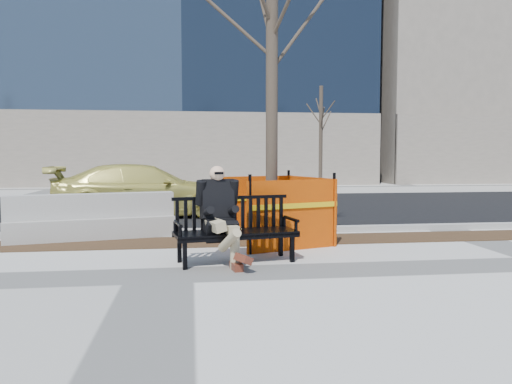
# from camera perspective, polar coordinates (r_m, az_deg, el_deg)

# --- Properties ---
(ground) EXTENTS (120.00, 120.00, 0.00)m
(ground) POSITION_cam_1_polar(r_m,az_deg,el_deg) (7.21, -10.95, -9.39)
(ground) COLOR beige
(ground) RESTS_ON ground
(mulch_strip) EXTENTS (40.00, 1.20, 0.02)m
(mulch_strip) POSITION_cam_1_polar(r_m,az_deg,el_deg) (9.75, -10.02, -5.76)
(mulch_strip) COLOR #47301C
(mulch_strip) RESTS_ON ground
(asphalt_street) EXTENTS (60.00, 10.40, 0.01)m
(asphalt_street) POSITION_cam_1_polar(r_m,az_deg,el_deg) (15.89, -9.03, -1.87)
(asphalt_street) COLOR black
(asphalt_street) RESTS_ON ground
(curb) EXTENTS (60.00, 0.25, 0.12)m
(curb) POSITION_cam_1_polar(r_m,az_deg,el_deg) (10.68, -9.80, -4.58)
(curb) COLOR #9E9B93
(curb) RESTS_ON ground
(building_right) EXTENTS (20.00, 12.00, 25.00)m
(building_right) POSITION_cam_1_polar(r_m,az_deg,el_deg) (40.86, 26.29, 19.20)
(building_right) COLOR gray
(building_right) RESTS_ON ground
(bench) EXTENTS (2.06, 1.04, 1.05)m
(bench) POSITION_cam_1_polar(r_m,az_deg,el_deg) (7.92, -2.33, -8.07)
(bench) COLOR black
(bench) RESTS_ON ground
(seated_man) EXTENTS (0.85, 1.20, 1.54)m
(seated_man) POSITION_cam_1_polar(r_m,az_deg,el_deg) (7.91, -4.25, -8.10)
(seated_man) COLOR black
(seated_man) RESTS_ON ground
(tree_fence) EXTENTS (3.45, 3.45, 6.84)m
(tree_fence) POSITION_cam_1_polar(r_m,az_deg,el_deg) (9.65, 1.79, -5.83)
(tree_fence) COLOR #DD4D01
(tree_fence) RESTS_ON ground
(sedan) EXTENTS (5.15, 2.49, 1.44)m
(sedan) POSITION_cam_1_polar(r_m,az_deg,el_deg) (13.99, -12.58, -2.77)
(sedan) COLOR #CDC155
(sedan) RESTS_ON ground
(jersey_barrier_left) EXTENTS (3.30, 1.33, 0.93)m
(jersey_barrier_left) POSITION_cam_1_polar(r_m,az_deg,el_deg) (10.58, -18.27, -5.15)
(jersey_barrier_left) COLOR #A6A39C
(jersey_barrier_left) RESTS_ON ground
(far_tree_right) EXTENTS (2.32, 2.32, 5.18)m
(far_tree_right) POSITION_cam_1_polar(r_m,az_deg,el_deg) (22.84, 7.40, 0.01)
(far_tree_right) COLOR #4B3D30
(far_tree_right) RESTS_ON ground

